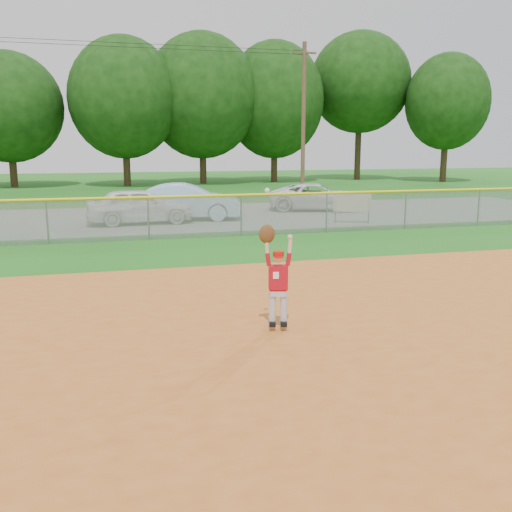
{
  "coord_description": "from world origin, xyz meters",
  "views": [
    {
      "loc": [
        -1.54,
        -10.04,
        3.32
      ],
      "look_at": [
        1.4,
        0.82,
        1.1
      ],
      "focal_mm": 40.0,
      "sensor_mm": 36.0,
      "label": 1
    }
  ],
  "objects_px": {
    "car_white_b": "(316,197)",
    "ballplayer": "(276,276)",
    "car_white_a": "(139,206)",
    "sponsor_sign": "(352,202)",
    "car_blue": "(186,202)"
  },
  "relations": [
    {
      "from": "car_blue",
      "to": "car_white_a",
      "type": "bearing_deg",
      "value": 121.57
    },
    {
      "from": "car_white_a",
      "to": "car_white_b",
      "type": "relative_size",
      "value": 0.91
    },
    {
      "from": "car_white_b",
      "to": "ballplayer",
      "type": "xyz_separation_m",
      "value": [
        -7.53,
        -17.53,
        0.33
      ]
    },
    {
      "from": "ballplayer",
      "to": "car_white_a",
      "type": "bearing_deg",
      "value": 95.42
    },
    {
      "from": "car_white_a",
      "to": "car_blue",
      "type": "relative_size",
      "value": 0.91
    },
    {
      "from": "car_white_b",
      "to": "sponsor_sign",
      "type": "distance_m",
      "value": 4.98
    },
    {
      "from": "car_blue",
      "to": "car_white_b",
      "type": "bearing_deg",
      "value": -62.45
    },
    {
      "from": "sponsor_sign",
      "to": "ballplayer",
      "type": "xyz_separation_m",
      "value": [
        -7.21,
        -12.57,
        0.12
      ]
    },
    {
      "from": "ballplayer",
      "to": "car_blue",
      "type": "bearing_deg",
      "value": 87.53
    },
    {
      "from": "car_white_a",
      "to": "car_white_b",
      "type": "xyz_separation_m",
      "value": [
        8.94,
        2.71,
        -0.08
      ]
    },
    {
      "from": "car_blue",
      "to": "ballplayer",
      "type": "bearing_deg",
      "value": -170.84
    },
    {
      "from": "car_white_b",
      "to": "ballplayer",
      "type": "relative_size",
      "value": 1.96
    },
    {
      "from": "car_white_a",
      "to": "ballplayer",
      "type": "xyz_separation_m",
      "value": [
        1.41,
        -14.82,
        0.25
      ]
    },
    {
      "from": "car_white_a",
      "to": "sponsor_sign",
      "type": "distance_m",
      "value": 8.91
    },
    {
      "from": "car_white_a",
      "to": "sponsor_sign",
      "type": "height_order",
      "value": "car_white_a"
    }
  ]
}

